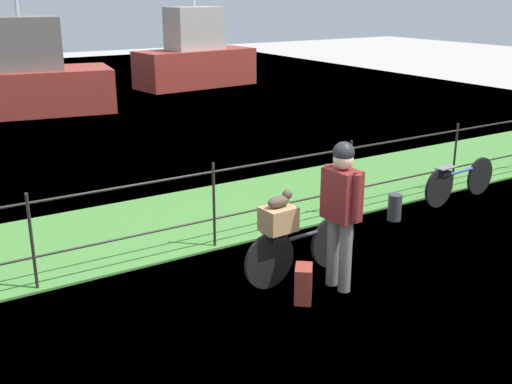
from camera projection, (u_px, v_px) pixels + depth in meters
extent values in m
plane|color=#B2ADA3|center=(310.00, 314.00, 6.34)|extent=(60.00, 60.00, 0.00)
cube|color=#478438|center=(178.00, 221.00, 8.88)|extent=(27.00, 2.40, 0.03)
plane|color=slate|center=(30.00, 118.00, 16.16)|extent=(30.00, 30.00, 0.00)
cylinder|color=#28231E|center=(32.00, 243.00, 6.68)|extent=(0.04, 0.04, 1.14)
cylinder|color=#28231E|center=(214.00, 206.00, 7.82)|extent=(0.04, 0.04, 1.14)
cylinder|color=#28231E|center=(350.00, 179.00, 8.96)|extent=(0.04, 0.04, 1.14)
cylinder|color=#28231E|center=(455.00, 158.00, 10.10)|extent=(0.04, 0.04, 1.14)
cylinder|color=#28231E|center=(214.00, 219.00, 7.87)|extent=(18.00, 0.03, 0.03)
cylinder|color=#28231E|center=(213.00, 172.00, 7.68)|extent=(18.00, 0.03, 0.03)
cylinder|color=black|center=(333.00, 241.00, 7.35)|extent=(0.66, 0.09, 0.66)
cylinder|color=black|center=(269.00, 261.00, 6.82)|extent=(0.66, 0.09, 0.66)
cylinder|color=#2D2D33|center=(303.00, 236.00, 7.03)|extent=(0.75, 0.09, 0.04)
cube|color=black|center=(278.00, 239.00, 6.81)|extent=(0.21, 0.10, 0.06)
cube|color=slate|center=(278.00, 231.00, 6.79)|extent=(0.37, 0.18, 0.02)
cube|color=#A87F51|center=(278.00, 219.00, 6.74)|extent=(0.38, 0.31, 0.27)
ellipsoid|color=#4C3D2D|center=(279.00, 202.00, 6.68)|extent=(0.29, 0.16, 0.13)
sphere|color=#4C3D2D|center=(287.00, 194.00, 6.73)|extent=(0.11, 0.11, 0.11)
cylinder|color=slate|center=(333.00, 251.00, 6.87)|extent=(0.14, 0.14, 0.82)
cylinder|color=slate|center=(345.00, 257.00, 6.72)|extent=(0.14, 0.14, 0.82)
cube|color=maroon|center=(342.00, 195.00, 6.58)|extent=(0.28, 0.42, 0.56)
cylinder|color=maroon|center=(328.00, 187.00, 6.74)|extent=(0.10, 0.10, 0.50)
cylinder|color=maroon|center=(356.00, 197.00, 6.40)|extent=(0.10, 0.10, 0.50)
sphere|color=tan|center=(343.00, 159.00, 6.46)|extent=(0.22, 0.22, 0.22)
sphere|color=black|center=(344.00, 152.00, 6.44)|extent=(0.23, 0.23, 0.23)
cube|color=maroon|center=(303.00, 284.00, 6.56)|extent=(0.32, 0.33, 0.40)
cylinder|color=#38383D|center=(395.00, 207.00, 8.90)|extent=(0.20, 0.20, 0.39)
cylinder|color=black|center=(480.00, 176.00, 10.00)|extent=(0.62, 0.09, 0.62)
cylinder|color=black|center=(439.00, 188.00, 9.41)|extent=(0.62, 0.09, 0.62)
cylinder|color=#3D569E|center=(461.00, 171.00, 9.65)|extent=(0.82, 0.10, 0.04)
cube|color=black|center=(445.00, 173.00, 9.41)|extent=(0.21, 0.10, 0.06)
cube|color=slate|center=(446.00, 167.00, 9.38)|extent=(0.37, 0.19, 0.02)
cube|color=#9E3328|center=(196.00, 68.00, 21.41)|extent=(4.28, 2.07, 1.26)
cube|color=#B7B2A8|center=(194.00, 28.00, 21.00)|extent=(1.93, 1.33, 1.42)
cube|color=#9E3328|center=(26.00, 92.00, 16.63)|extent=(4.75, 2.73, 1.18)
cube|color=slate|center=(21.00, 43.00, 16.24)|extent=(2.18, 1.71, 1.37)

